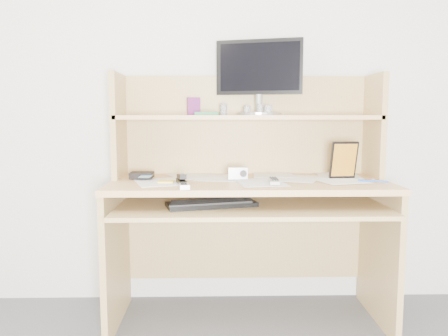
{
  "coord_description": "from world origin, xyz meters",
  "views": [
    {
      "loc": [
        -0.18,
        -0.72,
        1.07
      ],
      "look_at": [
        -0.13,
        1.43,
        0.82
      ],
      "focal_mm": 35.0,
      "sensor_mm": 36.0,
      "label": 1
    }
  ],
  "objects_px": {
    "desk": "(248,189)",
    "tv_remote": "(274,181)",
    "keyboard": "(212,203)",
    "game_case": "(344,160)",
    "monitor": "(259,75)"
  },
  "relations": [
    {
      "from": "desk",
      "to": "tv_remote",
      "type": "relative_size",
      "value": 8.52
    },
    {
      "from": "keyboard",
      "to": "game_case",
      "type": "distance_m",
      "value": 0.73
    },
    {
      "from": "desk",
      "to": "monitor",
      "type": "relative_size",
      "value": 3.02
    },
    {
      "from": "monitor",
      "to": "game_case",
      "type": "bearing_deg",
      "value": -9.96
    },
    {
      "from": "desk",
      "to": "tv_remote",
      "type": "distance_m",
      "value": 0.24
    },
    {
      "from": "keyboard",
      "to": "monitor",
      "type": "bearing_deg",
      "value": 40.55
    },
    {
      "from": "desk",
      "to": "monitor",
      "type": "bearing_deg",
      "value": 62.67
    },
    {
      "from": "game_case",
      "to": "tv_remote",
      "type": "bearing_deg",
      "value": -167.1
    },
    {
      "from": "keyboard",
      "to": "tv_remote",
      "type": "xyz_separation_m",
      "value": [
        0.3,
        0.05,
        0.1
      ]
    },
    {
      "from": "keyboard",
      "to": "tv_remote",
      "type": "bearing_deg",
      "value": -6.33
    },
    {
      "from": "keyboard",
      "to": "game_case",
      "type": "height_order",
      "value": "game_case"
    },
    {
      "from": "desk",
      "to": "game_case",
      "type": "relative_size",
      "value": 7.26
    },
    {
      "from": "keyboard",
      "to": "monitor",
      "type": "xyz_separation_m",
      "value": [
        0.26,
        0.37,
        0.63
      ]
    },
    {
      "from": "desk",
      "to": "game_case",
      "type": "xyz_separation_m",
      "value": [
        0.49,
        -0.06,
        0.16
      ]
    },
    {
      "from": "tv_remote",
      "to": "game_case",
      "type": "xyz_separation_m",
      "value": [
        0.38,
        0.13,
        0.09
      ]
    }
  ]
}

